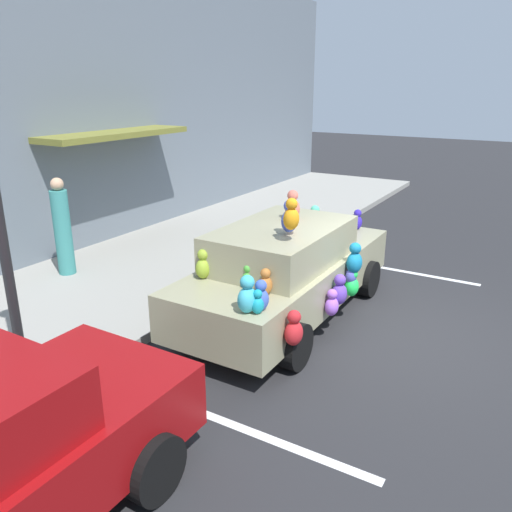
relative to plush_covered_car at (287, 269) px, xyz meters
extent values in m
plane|color=#262628|center=(0.23, -1.70, -0.81)|extent=(60.00, 60.00, 0.00)
cube|color=gray|center=(0.23, 3.30, -0.73)|extent=(24.00, 4.00, 0.15)
cube|color=slate|center=(0.23, 5.45, 2.39)|extent=(24.00, 0.30, 6.40)
cube|color=olive|center=(1.32, 4.90, 1.74)|extent=(3.60, 1.10, 0.12)
cube|color=silver|center=(3.04, -0.70, -0.80)|extent=(0.12, 3.60, 0.01)
cube|color=silver|center=(-2.79, -0.70, -0.80)|extent=(0.12, 3.60, 0.01)
cube|color=gray|center=(0.07, 0.02, -0.16)|extent=(4.60, 1.71, 0.68)
cube|color=gray|center=(-0.16, 0.02, 0.46)|extent=(2.39, 1.51, 0.56)
cylinder|color=black|center=(1.50, 0.88, -0.49)|extent=(0.64, 0.22, 0.64)
cylinder|color=black|center=(1.50, -0.84, -0.49)|extent=(0.64, 0.22, 0.64)
cylinder|color=black|center=(-1.35, 0.88, -0.49)|extent=(0.64, 0.22, 0.64)
cylinder|color=black|center=(-1.35, -0.84, -0.49)|extent=(0.64, 0.22, 0.64)
ellipsoid|color=#B86B2D|center=(-1.42, -0.42, 0.30)|extent=(0.21, 0.17, 0.25)
sphere|color=#B86B2D|center=(-1.42, -0.42, 0.47)|extent=(0.13, 0.13, 0.13)
ellipsoid|color=#8EAD2E|center=(-1.35, 0.62, 0.33)|extent=(0.25, 0.20, 0.29)
sphere|color=#8EAD2E|center=(-1.35, 0.62, 0.53)|extent=(0.16, 0.16, 0.16)
ellipsoid|color=#3020B0|center=(2.18, -0.32, 0.31)|extent=(0.22, 0.18, 0.26)
sphere|color=#3020B0|center=(2.18, -0.32, 0.49)|extent=(0.14, 0.14, 0.14)
ellipsoid|color=#3F4FB8|center=(-0.49, -0.27, 0.93)|extent=(0.27, 0.22, 0.32)
sphere|color=#3F4FB8|center=(-0.49, -0.27, 1.15)|extent=(0.17, 0.17, 0.17)
ellipsoid|color=#5D3BB0|center=(-0.17, -0.95, -0.15)|extent=(0.27, 0.22, 0.32)
sphere|color=#5D3BB0|center=(-0.17, -0.95, 0.07)|extent=(0.17, 0.17, 0.17)
ellipsoid|color=#C66251|center=(0.29, 0.08, 0.90)|extent=(0.27, 0.22, 0.32)
sphere|color=#C66251|center=(0.29, 0.08, 1.12)|extent=(0.17, 0.17, 0.17)
ellipsoid|color=orange|center=(-0.79, -0.45, 1.05)|extent=(0.25, 0.21, 0.30)
sphere|color=orange|center=(-0.79, -0.45, 1.26)|extent=(0.16, 0.16, 0.16)
ellipsoid|color=#3F5CBC|center=(-1.86, -0.61, 0.31)|extent=(0.23, 0.18, 0.27)
sphere|color=#3F5CBC|center=(-1.86, -0.61, 0.50)|extent=(0.14, 0.14, 0.14)
ellipsoid|color=green|center=(-1.32, -0.09, 0.29)|extent=(0.19, 0.16, 0.23)
sphere|color=green|center=(-1.32, -0.09, 0.45)|extent=(0.12, 0.12, 0.12)
ellipsoid|color=#3DBAD3|center=(-1.99, -0.50, 0.34)|extent=(0.27, 0.22, 0.32)
sphere|color=#3DBAD3|center=(-1.99, -0.50, 0.56)|extent=(0.17, 0.17, 0.17)
ellipsoid|color=#1576A6|center=(0.38, -0.96, 0.17)|extent=(0.28, 0.23, 0.34)
sphere|color=#1576A6|center=(0.38, -0.96, 0.40)|extent=(0.18, 0.18, 0.18)
ellipsoid|color=#20D950|center=(0.36, -0.94, -0.22)|extent=(0.26, 0.21, 0.30)
sphere|color=#20D950|center=(0.36, -0.94, -0.01)|extent=(0.16, 0.16, 0.16)
ellipsoid|color=red|center=(-1.64, -0.95, -0.14)|extent=(0.27, 0.22, 0.32)
sphere|color=red|center=(-1.64, -0.95, 0.08)|extent=(0.17, 0.17, 0.17)
ellipsoid|color=#4FC79F|center=(1.77, 0.36, 0.34)|extent=(0.26, 0.22, 0.31)
sphere|color=#4FC79F|center=(1.77, 0.36, 0.55)|extent=(0.17, 0.17, 0.17)
ellipsoid|color=#179CB2|center=(-1.96, -0.62, 0.28)|extent=(0.18, 0.14, 0.21)
sphere|color=#179CB2|center=(-1.96, -0.62, 0.43)|extent=(0.11, 0.11, 0.11)
ellipsoid|color=#A15ADE|center=(-0.40, -0.93, -0.26)|extent=(0.23, 0.19, 0.28)
sphere|color=#A15ADE|center=(-0.40, -0.93, -0.07)|extent=(0.15, 0.15, 0.15)
ellipsoid|color=#5358C0|center=(0.35, -0.93, -0.04)|extent=(0.21, 0.17, 0.25)
sphere|color=#5358C0|center=(0.35, -0.93, 0.13)|extent=(0.13, 0.13, 0.13)
ellipsoid|color=#4CC466|center=(1.57, 0.14, 0.31)|extent=(0.22, 0.18, 0.26)
sphere|color=#4CC466|center=(1.57, 0.14, 0.49)|extent=(0.14, 0.14, 0.14)
ellipsoid|color=#139F22|center=(0.92, 0.26, 0.27)|extent=(0.16, 0.13, 0.18)
sphere|color=#139F22|center=(0.92, 0.26, 0.40)|extent=(0.10, 0.10, 0.10)
cylinder|color=black|center=(-4.01, 0.94, -0.49)|extent=(0.64, 0.22, 0.64)
cylinder|color=black|center=(-4.01, -0.77, -0.49)|extent=(0.64, 0.22, 0.64)
ellipsoid|color=beige|center=(2.57, 2.14, -0.43)|extent=(0.36, 0.30, 0.45)
sphere|color=beige|center=(2.57, 2.14, -0.11)|extent=(0.26, 0.26, 0.26)
sphere|color=beige|center=(2.48, 2.14, -0.02)|extent=(0.11, 0.11, 0.11)
sphere|color=beige|center=(2.66, 2.14, -0.02)|extent=(0.11, 0.11, 0.11)
cylinder|color=black|center=(-3.49, 1.80, 1.03)|extent=(0.12, 0.12, 3.38)
cylinder|color=teal|center=(-0.73, 4.32, 0.14)|extent=(0.31, 0.31, 1.59)
sphere|color=tan|center=(-0.73, 4.32, 1.05)|extent=(0.23, 0.23, 0.23)
camera|label=1|loc=(-6.76, -3.47, 2.79)|focal=36.06mm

